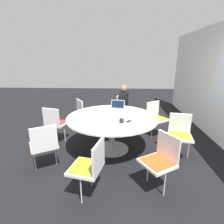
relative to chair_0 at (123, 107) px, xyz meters
The scene contains 15 objects.
ground_plane 1.74m from the chair_0, ahead, with size 16.00×16.00×0.00m, color black.
conference_table 1.67m from the chair_0, ahead, with size 1.86×1.86×0.75m.
chair_0 is the anchor object (origin of this frame).
chair_1 1.18m from the chair_0, 62.45° to the right, with size 0.60×0.59×0.85m.
chair_2 2.06m from the chair_0, 49.57° to the right, with size 0.52×0.54×0.85m.
chair_3 2.76m from the chair_0, 29.82° to the right, with size 0.59×0.59×0.85m.
chair_4 3.02m from the chair_0, ahead, with size 0.52×0.51×0.85m.
chair_5 2.82m from the chair_0, 10.82° to the left, with size 0.59×0.59×0.85m.
chair_6 2.13m from the chair_0, 31.46° to the left, with size 0.49×0.51×0.85m.
chair_7 1.16m from the chair_0, 45.94° to the left, with size 0.60×0.60×0.85m.
person_0 0.32m from the chair_0, ahead, with size 0.39×0.31×1.20m.
laptop 1.16m from the chair_0, ahead, with size 0.29×0.36×0.21m.
coffee_cup 2.01m from the chair_0, ahead, with size 0.09×0.09×0.08m.
cell_phone 1.94m from the chair_0, ahead, with size 0.15×0.14×0.01m.
handbag 2.59m from the chair_0, 45.41° to the right, with size 0.36×0.16×0.28m.
Camera 1 is at (3.40, 0.16, 1.89)m, focal length 28.00 mm.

